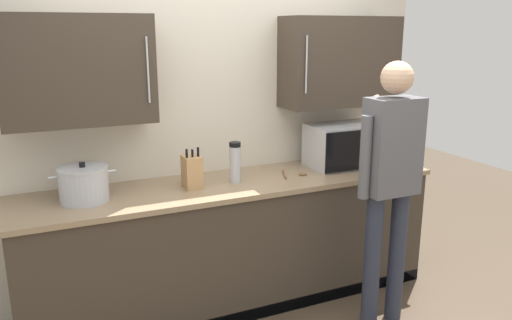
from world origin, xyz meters
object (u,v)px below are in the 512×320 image
Objects in this scene: thermos_flask at (235,162)px; wooden_spoon at (294,174)px; person_figure at (390,173)px; stock_pot at (84,184)px; microwave_oven at (343,145)px; knife_block at (192,172)px.

thermos_flask is 0.47m from wooden_spoon.
person_figure is (0.79, -0.65, -0.00)m from thermos_flask.
stock_pot is at bearing 178.97° from thermos_flask.
microwave_oven reaches higher than wooden_spoon.
wooden_spoon is at bearing -2.48° from knife_block.
thermos_flask is 0.30m from knife_block.
knife_block is (-1.21, -0.04, -0.05)m from microwave_oven.
stock_pot is 0.23× the size of person_figure.
person_figure is at bearing -39.43° from thermos_flask.
thermos_flask is at bearing 177.24° from wooden_spoon.
knife_block is at bearing -0.58° from stock_pot.
wooden_spoon is (1.43, -0.04, -0.10)m from stock_pot.
microwave_oven is 2.03× the size of thermos_flask.
thermos_flask is (-0.91, -0.05, -0.02)m from microwave_oven.
knife_block is 0.16× the size of person_figure.
microwave_oven is 1.89m from stock_pot.
thermos_flask is at bearing 140.57° from person_figure.
microwave_oven is 0.33× the size of person_figure.
thermos_flask is (0.98, -0.02, 0.03)m from stock_pot.
stock_pot is 0.68m from knife_block.
microwave_oven is at bearing 80.19° from person_figure.
thermos_flask reaches higher than wooden_spoon.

